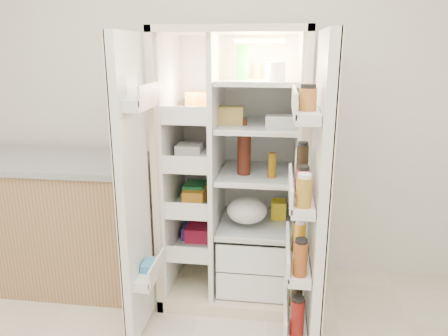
# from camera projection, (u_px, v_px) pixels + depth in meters

# --- Properties ---
(wall_back) EXTENTS (4.00, 0.02, 2.70)m
(wall_back) POSITION_uv_depth(u_px,v_px,m) (215.00, 94.00, 3.10)
(wall_back) COLOR silver
(wall_back) RESTS_ON floor
(refrigerator) EXTENTS (0.93, 0.70, 1.80)m
(refrigerator) POSITION_uv_depth(u_px,v_px,m) (237.00, 189.00, 2.91)
(refrigerator) COLOR beige
(refrigerator) RESTS_ON floor
(freezer_door) EXTENTS (0.15, 0.40, 1.72)m
(freezer_door) POSITION_uv_depth(u_px,v_px,m) (134.00, 194.00, 2.36)
(freezer_door) COLOR silver
(freezer_door) RESTS_ON floor
(fridge_door) EXTENTS (0.17, 0.58, 1.72)m
(fridge_door) POSITION_uv_depth(u_px,v_px,m) (314.00, 213.00, 2.15)
(fridge_door) COLOR silver
(fridge_door) RESTS_ON floor
(kitchen_counter) EXTENTS (1.29, 0.69, 0.94)m
(kitchen_counter) POSITION_uv_depth(u_px,v_px,m) (54.00, 220.00, 3.09)
(kitchen_counter) COLOR #A07050
(kitchen_counter) RESTS_ON floor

